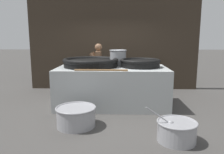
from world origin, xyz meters
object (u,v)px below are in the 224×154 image
at_px(cook, 98,67).
at_px(prep_bowl_vegetables, 177,130).
at_px(stock_pot, 118,57).
at_px(giant_wok_near, 91,62).
at_px(prep_bowl_meat, 76,116).
at_px(giant_wok_far, 140,63).

height_order(cook, prep_bowl_vegetables, cook).
bearing_deg(cook, stock_pot, 132.19).
height_order(giant_wok_near, cook, cook).
distance_m(stock_pot, prep_bowl_meat, 2.37).
xyz_separation_m(giant_wok_far, stock_pot, (-0.59, 0.39, 0.11)).
distance_m(giant_wok_near, prep_bowl_meat, 1.85).
xyz_separation_m(giant_wok_near, stock_pot, (0.74, 0.36, 0.10)).
relative_size(giant_wok_far, prep_bowl_vegetables, 1.17).
xyz_separation_m(cook, prep_bowl_meat, (-0.24, -2.63, -0.66)).
relative_size(cook, prep_bowl_meat, 1.97).
height_order(cook, prep_bowl_meat, cook).
relative_size(giant_wok_far, prep_bowl_meat, 1.29).
relative_size(giant_wok_near, prep_bowl_vegetables, 1.63).
xyz_separation_m(giant_wok_near, giant_wok_far, (1.33, -0.03, -0.01)).
distance_m(giant_wok_near, prep_bowl_vegetables, 2.99).
bearing_deg(giant_wok_near, stock_pot, 25.91).
height_order(giant_wok_far, stock_pot, stock_pot).
relative_size(giant_wok_near, giant_wok_far, 1.39).
xyz_separation_m(stock_pot, prep_bowl_vegetables, (1.03, -2.57, -1.06)).
bearing_deg(giant_wok_far, prep_bowl_vegetables, -78.57).
bearing_deg(stock_pot, giant_wok_far, -33.35).
distance_m(giant_wok_far, stock_pot, 0.72).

